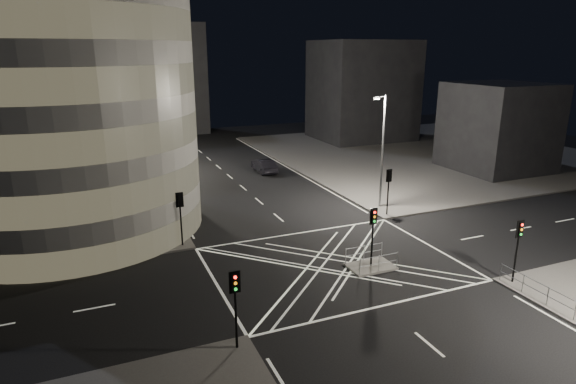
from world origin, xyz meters
name	(u,v)px	position (x,y,z in m)	size (l,w,h in m)	color
ground	(333,264)	(0.00, 0.00, 0.00)	(120.00, 120.00, 0.00)	black
sidewalk_far_right	(427,152)	(29.00, 27.00, 0.07)	(42.00, 42.00, 0.15)	#524F4D
central_island	(371,267)	(2.00, -1.50, 0.07)	(3.00, 2.00, 0.15)	slate
office_block_rear	(12,72)	(-22.00, 42.00, 11.15)	(24.00, 16.00, 22.00)	gray
building_right_far	(362,90)	(26.00, 40.00, 7.65)	(14.00, 12.00, 15.00)	black
building_right_near	(498,127)	(30.00, 16.00, 5.15)	(10.00, 10.00, 10.00)	black
building_far_end	(149,80)	(-4.00, 58.00, 9.00)	(18.00, 8.00, 18.00)	black
tree_a	(149,176)	(-10.50, 9.00, 4.98)	(4.04, 4.04, 7.17)	black
tree_b	(140,160)	(-10.50, 15.00, 4.90)	(4.05, 4.05, 7.09)	black
tree_c	(133,149)	(-10.50, 21.00, 4.72)	(4.28, 4.28, 7.04)	black
tree_d	(127,135)	(-10.50, 27.00, 5.16)	(4.85, 4.85, 7.81)	black
tree_e	(123,131)	(-10.50, 33.00, 4.68)	(4.49, 4.49, 7.12)	black
traffic_signal_fl	(180,209)	(-8.80, 6.80, 2.91)	(0.55, 0.22, 4.00)	black
traffic_signal_nl	(235,295)	(-8.80, -6.80, 2.91)	(0.55, 0.22, 4.00)	black
traffic_signal_fr	(389,183)	(8.80, 6.80, 2.91)	(0.55, 0.22, 4.00)	black
traffic_signal_nr	(518,240)	(8.80, -6.80, 2.91)	(0.55, 0.22, 4.00)	black
traffic_signal_island	(373,226)	(2.00, -1.50, 2.91)	(0.55, 0.22, 4.00)	black
street_lamp_left_near	(158,159)	(-9.44, 12.00, 5.54)	(1.25, 0.25, 10.00)	slate
street_lamp_left_far	(134,126)	(-9.44, 30.00, 5.54)	(1.25, 0.25, 10.00)	slate
street_lamp_right_far	(382,148)	(9.44, 9.00, 5.54)	(1.25, 0.25, 10.00)	slate
railing_island_south	(379,263)	(2.00, -2.40, 0.70)	(2.80, 0.06, 1.10)	slate
railing_island_north	(364,253)	(2.00, -0.60, 0.70)	(2.80, 0.06, 1.10)	slate
sedan	(264,165)	(4.29, 25.40, 0.80)	(1.69, 4.84, 1.59)	black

